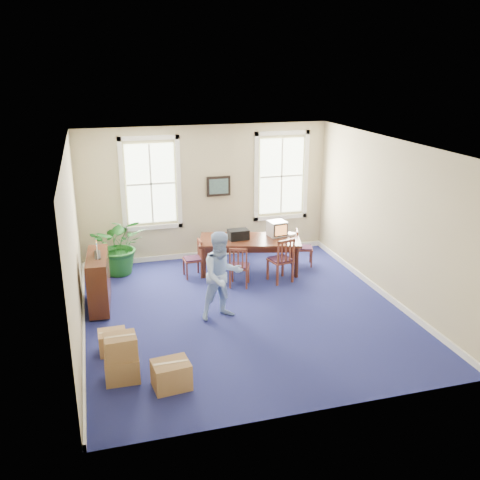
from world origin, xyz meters
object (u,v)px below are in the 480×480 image
object	(u,v)px
credenza	(99,282)
chair_near_left	(239,266)
man	(222,276)
conference_table	(250,255)
crt_tv	(277,228)
potted_plant	(120,245)
cardboard_boxes	(134,352)

from	to	relation	value
credenza	chair_near_left	bearing A→B (deg)	8.84
man	credenza	xyz separation A→B (m)	(-2.20, 1.10, -0.32)
conference_table	chair_near_left	world-z (taller)	chair_near_left
crt_tv	potted_plant	xyz separation A→B (m)	(-3.52, 0.59, -0.27)
chair_near_left	credenza	size ratio (longest dim) A/B	0.68
crt_tv	potted_plant	distance (m)	3.58
chair_near_left	credenza	bearing A→B (deg)	28.46
conference_table	man	size ratio (longest dim) A/B	1.34
conference_table	crt_tv	bearing A→B (deg)	19.56
cardboard_boxes	chair_near_left	bearing A→B (deg)	49.34
conference_table	crt_tv	xyz separation A→B (m)	(0.67, 0.05, 0.56)
crt_tv	potted_plant	size ratio (longest dim) A/B	0.31
man	crt_tv	bearing A→B (deg)	39.82
crt_tv	chair_near_left	distance (m)	1.48
potted_plant	crt_tv	bearing A→B (deg)	-9.49
cardboard_boxes	crt_tv	bearing A→B (deg)	45.78
crt_tv	cardboard_boxes	distance (m)	5.20
credenza	cardboard_boxes	bearing A→B (deg)	-76.92
crt_tv	credenza	world-z (taller)	crt_tv
credenza	potted_plant	bearing A→B (deg)	76.48
conference_table	cardboard_boxes	distance (m)	4.69
credenza	cardboard_boxes	distance (m)	2.66
potted_plant	cardboard_boxes	distance (m)	4.30
conference_table	chair_near_left	distance (m)	0.90
cardboard_boxes	potted_plant	bearing A→B (deg)	88.86
conference_table	cardboard_boxes	bearing A→B (deg)	-113.65
potted_plant	chair_near_left	bearing A→B (deg)	-30.52
conference_table	credenza	xyz separation A→B (m)	(-3.37, -1.03, 0.14)
crt_tv	potted_plant	world-z (taller)	potted_plant
chair_near_left	man	xyz separation A→B (m)	(-0.71, -1.36, 0.39)
crt_tv	chair_near_left	world-z (taller)	crt_tv
potted_plant	man	bearing A→B (deg)	-58.79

